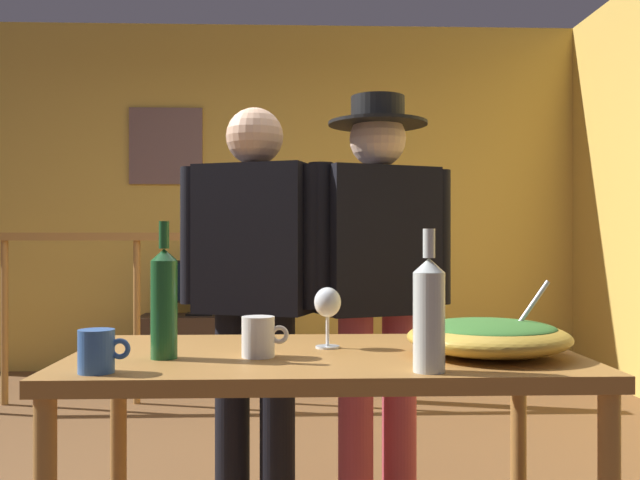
% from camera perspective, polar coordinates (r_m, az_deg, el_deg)
% --- Properties ---
extents(back_wall, '(5.23, 0.10, 2.77)m').
position_cam_1_polar(back_wall, '(5.74, -5.04, 3.43)').
color(back_wall, gold).
rests_on(back_wall, ground_plane).
extents(framed_picture, '(0.58, 0.03, 0.61)m').
position_cam_1_polar(framed_picture, '(5.80, -12.34, 7.43)').
color(framed_picture, '#6B5252').
extents(stair_railing, '(3.41, 0.10, 1.14)m').
position_cam_1_polar(stair_railing, '(4.56, -7.59, -3.91)').
color(stair_railing, '#9E6B33').
rests_on(stair_railing, ground_plane).
extents(tv_console, '(0.90, 0.40, 0.47)m').
position_cam_1_polar(tv_console, '(5.48, -9.68, -8.47)').
color(tv_console, '#38281E').
rests_on(tv_console, ground_plane).
extents(flat_screen_tv, '(0.55, 0.12, 0.42)m').
position_cam_1_polar(flat_screen_tv, '(5.40, -9.72, -3.44)').
color(flat_screen_tv, black).
rests_on(flat_screen_tv, tv_console).
extents(serving_table, '(1.33, 0.72, 0.74)m').
position_cam_1_polar(serving_table, '(1.92, 0.41, -11.32)').
color(serving_table, '#9E6B33').
rests_on(serving_table, ground_plane).
extents(salad_bowl, '(0.42, 0.42, 0.21)m').
position_cam_1_polar(salad_bowl, '(1.90, 13.46, -7.50)').
color(salad_bowl, gold).
rests_on(salad_bowl, serving_table).
extents(wine_glass, '(0.08, 0.08, 0.17)m').
position_cam_1_polar(wine_glass, '(1.97, 0.62, -5.28)').
color(wine_glass, silver).
rests_on(wine_glass, serving_table).
extents(wine_bottle_clear, '(0.07, 0.07, 0.33)m').
position_cam_1_polar(wine_bottle_clear, '(1.63, 8.80, -5.80)').
color(wine_bottle_clear, silver).
rests_on(wine_bottle_clear, serving_table).
extents(wine_bottle_green, '(0.07, 0.07, 0.35)m').
position_cam_1_polar(wine_bottle_green, '(1.83, -12.49, -4.85)').
color(wine_bottle_green, '#1E5628').
rests_on(wine_bottle_green, serving_table).
extents(mug_blue, '(0.12, 0.08, 0.10)m').
position_cam_1_polar(mug_blue, '(1.69, -17.55, -8.55)').
color(mug_blue, '#3866B2').
rests_on(mug_blue, serving_table).
extents(mug_white, '(0.12, 0.08, 0.10)m').
position_cam_1_polar(mug_white, '(1.83, -4.96, -7.79)').
color(mug_white, white).
rests_on(mug_white, serving_table).
extents(person_standing_left, '(0.57, 0.35, 1.53)m').
position_cam_1_polar(person_standing_left, '(2.62, -5.30, -3.05)').
color(person_standing_left, black).
rests_on(person_standing_left, ground_plane).
extents(person_standing_right, '(0.58, 0.37, 1.57)m').
position_cam_1_polar(person_standing_right, '(2.63, 4.69, -2.36)').
color(person_standing_right, '#9E3842').
rests_on(person_standing_right, ground_plane).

